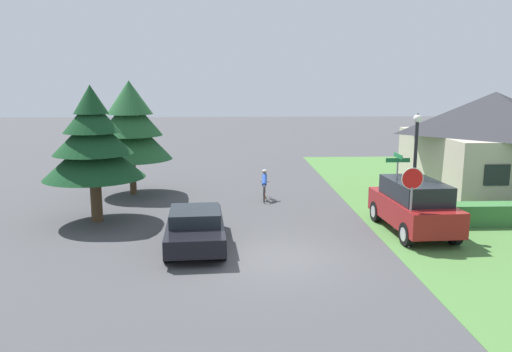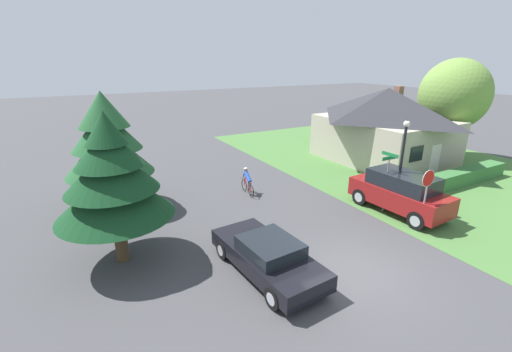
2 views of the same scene
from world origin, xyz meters
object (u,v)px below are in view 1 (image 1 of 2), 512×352
Objects in this scene: cottage_house at (492,141)px; street_name_sign at (397,178)px; stop_sign at (412,192)px; conifer_tall_near at (93,143)px; sedan_left_lane at (195,227)px; parked_suv_right at (414,205)px; conifer_tall_far at (131,126)px; cyclist at (264,186)px; street_lamp at (415,159)px.

cottage_house is 3.02× the size of street_name_sign.
conifer_tall_near is at bearing -18.10° from stop_sign.
stop_sign is at bearing -95.53° from street_name_sign.
sedan_left_lane is at bearing -151.94° from cottage_house.
parked_suv_right is 13.79m from conifer_tall_far.
stop_sign is 0.94× the size of street_name_sign.
street_name_sign is at bearing -132.49° from cyclist.
conifer_tall_far is (0.45, 5.00, 0.25)m from conifer_tall_near.
cyclist is 0.36× the size of parked_suv_right.
conifer_tall_far reaches higher than cottage_house.
conifer_tall_far reaches higher than parked_suv_right.
parked_suv_right is at bearing -37.15° from street_name_sign.
cottage_house reaches higher than street_lamp.
sedan_left_lane is 1.02× the size of parked_suv_right.
cyclist is 0.31× the size of conifer_tall_near.
cottage_house is 1.87× the size of parked_suv_right.
conifer_tall_near reaches higher than cottage_house.
cottage_house is at bearing 13.94° from conifer_tall_near.
cottage_house is 3.20× the size of stop_sign.
stop_sign is at bearing -143.38° from cyclist.
sedan_left_lane is (-14.13, -7.77, -1.97)m from cottage_house.
conifer_tall_near reaches higher than street_lamp.
parked_suv_right is (7.89, 1.17, 0.37)m from sedan_left_lane.
cyclist is at bearing -58.17° from stop_sign.
conifer_tall_far is at bearing 148.98° from street_name_sign.
cottage_house is 9.22m from parked_suv_right.
stop_sign is (-0.74, -1.75, 0.91)m from parked_suv_right.
conifer_tall_near is (-18.30, -4.54, 0.53)m from cottage_house.
conifer_tall_far is at bearing 149.43° from street_lamp.
sedan_left_lane is at bearing -4.12° from stop_sign.
stop_sign reaches higher than sedan_left_lane.
parked_suv_right is 1.61× the size of street_name_sign.
conifer_tall_near is at bearing 48.23° from sedan_left_lane.
street_name_sign is at bearing -138.29° from cottage_house.
conifer_tall_near is at bearing 171.20° from street_lamp.
cyclist is 0.30× the size of conifer_tall_far.
conifer_tall_far reaches higher than cyclist.
cottage_house is 16.25m from sedan_left_lane.
cottage_house is 1.61× the size of conifer_tall_near.
cyclist is at bearing -175.20° from cottage_house.
cyclist reaches higher than sedan_left_lane.
conifer_tall_far is (-6.46, 1.57, 2.71)m from cyclist.
street_name_sign is at bearing -95.02° from stop_sign.
conifer_tall_far reaches higher than sedan_left_lane.
street_lamp reaches higher than stop_sign.
conifer_tall_far is at bearing -38.54° from stop_sign.
cyclist is 0.62× the size of stop_sign.
street_name_sign reaches higher than parked_suv_right.
cottage_house is at bearing -65.15° from sedan_left_lane.
street_name_sign is (7.36, 1.58, 1.33)m from sedan_left_lane.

